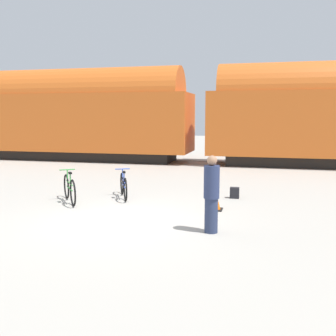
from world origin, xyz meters
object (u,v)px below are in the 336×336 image
bicycle_green (70,189)px  traffic_cone (215,201)px  bicycle_blue (124,186)px  freight_train (200,113)px  backpack (235,193)px  person_in_navy (211,194)px

bicycle_green → traffic_cone: (4.30, 0.08, -0.15)m
bicycle_blue → traffic_cone: bicycle_blue is taller
bicycle_green → bicycle_blue: size_ratio=0.93×
freight_train → backpack: size_ratio=76.14×
bicycle_green → backpack: (4.70, 1.74, -0.23)m
bicycle_green → backpack: 5.02m
bicycle_blue → traffic_cone: (2.97, -0.91, -0.12)m
traffic_cone → backpack: bearing=76.3°
person_in_navy → backpack: 3.82m
freight_train → bicycle_green: bearing=-101.7°
backpack → bicycle_green: bearing=-159.7°
freight_train → traffic_cone: bearing=-78.4°
bicycle_blue → person_in_navy: bearing=-43.7°
backpack → traffic_cone: bearing=-103.7°
freight_train → bicycle_blue: 9.77m
person_in_navy → traffic_cone: bearing=59.8°
bicycle_blue → backpack: size_ratio=4.73×
backpack → traffic_cone: (-0.40, -1.66, 0.08)m
person_in_navy → backpack: (0.23, 3.76, -0.69)m
person_in_navy → traffic_cone: size_ratio=3.10×
bicycle_blue → backpack: 3.47m
bicycle_green → bicycle_blue: 1.66m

